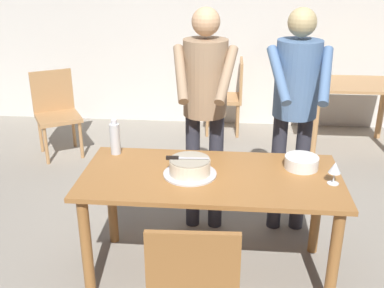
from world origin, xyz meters
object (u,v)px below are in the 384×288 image
(wine_glass_near, at_px, (335,168))
(person_standing_beside, at_px, (296,99))
(cake_on_platter, at_px, (190,167))
(chair_near_side, at_px, (194,287))
(background_chair_1, at_px, (56,110))
(background_table, at_px, (352,97))
(person_cutting_cake, at_px, (205,98))
(plate_stack, at_px, (301,162))
(main_dining_table, at_px, (211,191))
(water_bottle, at_px, (115,138))
(background_chair_0, at_px, (230,94))
(cake_knife, at_px, (178,158))

(wine_glass_near, xyz_separation_m, person_standing_beside, (-0.17, 0.68, 0.22))
(cake_on_platter, bearing_deg, person_standing_beside, 41.95)
(person_standing_beside, bearing_deg, chair_near_side, -114.07)
(background_chair_1, bearing_deg, cake_on_platter, -50.08)
(background_table, relative_size, background_chair_1, 1.11)
(person_cutting_cake, bearing_deg, plate_stack, -33.62)
(person_standing_beside, bearing_deg, wine_glass_near, -75.65)
(main_dining_table, relative_size, person_standing_beside, 0.96)
(cake_on_platter, distance_m, person_standing_beside, 0.99)
(plate_stack, bearing_deg, background_table, 69.18)
(water_bottle, height_order, chair_near_side, water_bottle)
(main_dining_table, bearing_deg, background_table, 59.22)
(plate_stack, height_order, background_chair_0, background_chair_0)
(main_dining_table, bearing_deg, chair_near_side, -93.32)
(cake_on_platter, distance_m, chair_near_side, 0.82)
(main_dining_table, distance_m, person_cutting_cake, 0.75)
(wine_glass_near, xyz_separation_m, background_chair_0, (-0.66, 2.80, -0.36))
(cake_knife, bearing_deg, chair_near_side, -77.82)
(background_table, bearing_deg, background_chair_1, -171.26)
(cake_knife, distance_m, background_chair_0, 2.80)
(plate_stack, xyz_separation_m, background_chair_0, (-0.50, 2.59, -0.30))
(main_dining_table, height_order, person_standing_beside, person_standing_beside)
(main_dining_table, bearing_deg, background_chair_0, 88.17)
(person_standing_beside, bearing_deg, water_bottle, -164.60)
(person_standing_beside, bearing_deg, person_cutting_cake, -177.38)
(person_standing_beside, distance_m, background_table, 2.07)
(plate_stack, height_order, background_chair_1, background_chair_1)
(background_chair_0, bearing_deg, background_table, -12.88)
(cake_knife, distance_m, chair_near_side, 0.85)
(main_dining_table, relative_size, water_bottle, 6.60)
(background_table, bearing_deg, wine_glass_near, -105.72)
(person_cutting_cake, height_order, background_chair_0, person_cutting_cake)
(cake_knife, bearing_deg, wine_glass_near, -2.35)
(wine_glass_near, height_order, chair_near_side, chair_near_side)
(water_bottle, bearing_deg, person_standing_beside, 15.40)
(cake_knife, xyz_separation_m, plate_stack, (0.79, 0.17, -0.08))
(cake_on_platter, relative_size, plate_stack, 1.55)
(wine_glass_near, relative_size, chair_near_side, 0.16)
(cake_on_platter, height_order, background_chair_0, background_chair_0)
(person_cutting_cake, height_order, background_chair_1, person_cutting_cake)
(main_dining_table, relative_size, background_table, 1.65)
(background_chair_0, bearing_deg, person_standing_beside, -77.04)
(background_chair_0, bearing_deg, plate_stack, -79.17)
(person_cutting_cake, xyz_separation_m, background_chair_1, (-1.69, 1.34, -0.58))
(cake_on_platter, xyz_separation_m, water_bottle, (-0.55, 0.29, 0.06))
(person_standing_beside, xyz_separation_m, background_table, (0.87, 1.81, -0.50))
(cake_knife, xyz_separation_m, background_chair_0, (0.29, 2.76, -0.37))
(plate_stack, distance_m, chair_near_side, 1.15)
(main_dining_table, distance_m, wine_glass_near, 0.78)
(cake_on_platter, relative_size, background_chair_1, 0.38)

